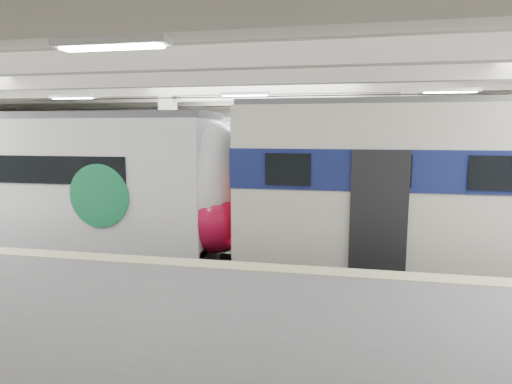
# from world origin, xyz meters

# --- Properties ---
(station_hall) EXTENTS (36.00, 24.00, 5.75)m
(station_hall) POSITION_xyz_m (0.00, -1.74, 3.24)
(station_hall) COLOR black
(station_hall) RESTS_ON ground
(modern_emu) EXTENTS (13.33, 2.75, 4.32)m
(modern_emu) POSITION_xyz_m (-5.34, -0.00, 2.13)
(modern_emu) COLOR white
(modern_emu) RESTS_ON ground
(far_train) EXTENTS (13.45, 2.85, 4.31)m
(far_train) POSITION_xyz_m (-7.60, 5.50, 2.23)
(far_train) COLOR white
(far_train) RESTS_ON ground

